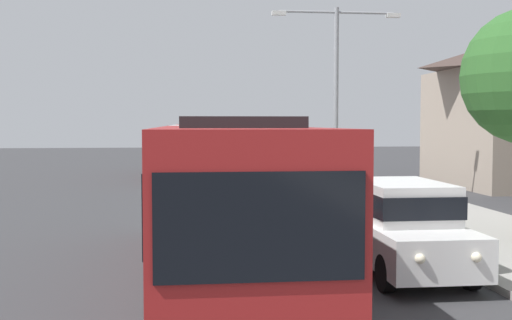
# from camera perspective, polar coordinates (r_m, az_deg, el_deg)

# --- Properties ---
(bus_lead) EXTENTS (2.58, 11.06, 3.21)m
(bus_lead) POSITION_cam_1_polar(r_m,az_deg,el_deg) (12.31, -2.69, -3.33)
(bus_lead) COLOR maroon
(bus_lead) RESTS_ON ground_plane
(bus_second_in_line) EXTENTS (2.58, 11.92, 3.21)m
(bus_second_in_line) POSITION_cam_1_polar(r_m,az_deg,el_deg) (24.52, -4.62, -0.02)
(bus_second_in_line) COLOR silver
(bus_second_in_line) RESTS_ON ground_plane
(bus_middle) EXTENTS (2.58, 11.58, 3.21)m
(bus_middle) POSITION_cam_1_polar(r_m,az_deg,el_deg) (37.59, -5.29, 1.13)
(bus_middle) COLOR maroon
(bus_middle) RESTS_ON ground_plane
(white_suv) EXTENTS (1.86, 4.59, 1.90)m
(white_suv) POSITION_cam_1_polar(r_m,az_deg,el_deg) (13.57, 13.05, -5.60)
(white_suv) COLOR white
(white_suv) RESTS_ON ground_plane
(streetlamp_mid) EXTENTS (5.31, 0.28, 7.67)m
(streetlamp_mid) POSITION_cam_1_polar(r_m,az_deg,el_deg) (26.24, 7.23, 7.10)
(streetlamp_mid) COLOR gray
(streetlamp_mid) RESTS_ON sidewalk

